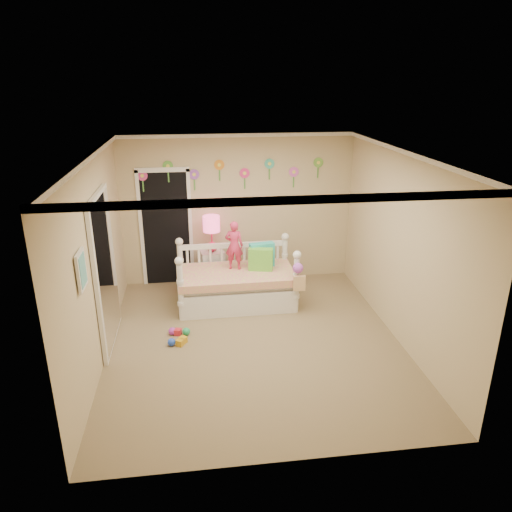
{
  "coord_description": "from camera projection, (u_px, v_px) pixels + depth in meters",
  "views": [
    {
      "loc": [
        -0.75,
        -5.8,
        3.48
      ],
      "look_at": [
        0.1,
        0.6,
        1.05
      ],
      "focal_mm": 33.6,
      "sensor_mm": 36.0,
      "label": 1
    }
  ],
  "objects": [
    {
      "name": "right_wall",
      "position": [
        401.0,
        248.0,
        6.48
      ],
      "size": [
        0.01,
        4.5,
        2.6
      ],
      "primitive_type": "cube",
      "color": "tan",
      "rests_on": "floor"
    },
    {
      "name": "back_wall",
      "position": [
        238.0,
        210.0,
        8.33
      ],
      "size": [
        4.0,
        0.01,
        2.6
      ],
      "primitive_type": "cube",
      "color": "tan",
      "rests_on": "floor"
    },
    {
      "name": "hanging_bag",
      "position": [
        298.0,
        278.0,
        7.25
      ],
      "size": [
        0.2,
        0.16,
        0.36
      ],
      "primitive_type": null,
      "color": "beige",
      "rests_on": "daybed"
    },
    {
      "name": "crown_molding",
      "position": [
        254.0,
        156.0,
        5.79
      ],
      "size": [
        4.0,
        4.5,
        0.06
      ],
      "primitive_type": null,
      "color": "white",
      "rests_on": "ceiling"
    },
    {
      "name": "floor",
      "position": [
        255.0,
        341.0,
        6.69
      ],
      "size": [
        4.0,
        4.5,
        0.01
      ],
      "primitive_type": "cube",
      "color": "#7F684C",
      "rests_on": "ground"
    },
    {
      "name": "toy_scatter",
      "position": [
        184.0,
        341.0,
        6.6
      ],
      "size": [
        0.97,
        1.4,
        0.11
      ],
      "primitive_type": null,
      "rotation": [
        0.0,
        0.0,
        0.14
      ],
      "color": "#996666",
      "rests_on": "floor"
    },
    {
      "name": "pillow_turquoise",
      "position": [
        262.0,
        255.0,
        7.76
      ],
      "size": [
        0.42,
        0.21,
        0.4
      ],
      "primitive_type": "cube",
      "rotation": [
        0.0,
        0.0,
        0.17
      ],
      "color": "teal",
      "rests_on": "daybed"
    },
    {
      "name": "ceiling",
      "position": [
        254.0,
        154.0,
        5.78
      ],
      "size": [
        4.0,
        4.5,
        0.01
      ],
      "primitive_type": "cube",
      "color": "white",
      "rests_on": "floor"
    },
    {
      "name": "table_lamp",
      "position": [
        211.0,
        228.0,
        8.08
      ],
      "size": [
        0.29,
        0.29,
        0.63
      ],
      "color": "#F02053",
      "rests_on": "nightstand"
    },
    {
      "name": "daybed",
      "position": [
        236.0,
        274.0,
        7.66
      ],
      "size": [
        1.88,
        1.03,
        1.01
      ],
      "primitive_type": null,
      "rotation": [
        0.0,
        0.0,
        0.01
      ],
      "color": "white",
      "rests_on": "floor"
    },
    {
      "name": "nightstand",
      "position": [
        213.0,
        269.0,
        8.34
      ],
      "size": [
        0.43,
        0.35,
        0.65
      ],
      "primitive_type": "cube",
      "rotation": [
        0.0,
        0.0,
        0.15
      ],
      "color": "white",
      "rests_on": "floor"
    },
    {
      "name": "closet_doorway",
      "position": [
        166.0,
        227.0,
        8.25
      ],
      "size": [
        0.9,
        0.04,
        2.07
      ],
      "primitive_type": "cube",
      "color": "black",
      "rests_on": "back_wall"
    },
    {
      "name": "pillow_lime",
      "position": [
        261.0,
        259.0,
        7.61
      ],
      "size": [
        0.4,
        0.22,
        0.36
      ],
      "primitive_type": "cube",
      "rotation": [
        0.0,
        0.0,
        -0.22
      ],
      "color": "#69C63C",
      "rests_on": "daybed"
    },
    {
      "name": "left_wall",
      "position": [
        96.0,
        262.0,
        5.99
      ],
      "size": [
        0.01,
        4.5,
        2.6
      ],
      "primitive_type": "cube",
      "color": "tan",
      "rests_on": "floor"
    },
    {
      "name": "mirror_closet",
      "position": [
        106.0,
        271.0,
        6.36
      ],
      "size": [
        0.07,
        1.3,
        2.1
      ],
      "primitive_type": "cube",
      "color": "white",
      "rests_on": "left_wall"
    },
    {
      "name": "wall_picture",
      "position": [
        81.0,
        270.0,
        5.07
      ],
      "size": [
        0.05,
        0.34,
        0.42
      ],
      "primitive_type": "cube",
      "color": "white",
      "rests_on": "left_wall"
    },
    {
      "name": "child",
      "position": [
        234.0,
        245.0,
        7.59
      ],
      "size": [
        0.33,
        0.26,
        0.8
      ],
      "primitive_type": "imported",
      "rotation": [
        0.0,
        0.0,
        2.89
      ],
      "color": "#D12F5B",
      "rests_on": "daybed"
    },
    {
      "name": "flower_decals",
      "position": [
        232.0,
        173.0,
        8.08
      ],
      "size": [
        3.4,
        0.02,
        0.5
      ],
      "primitive_type": null,
      "color": "#B2668C",
      "rests_on": "back_wall"
    }
  ]
}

